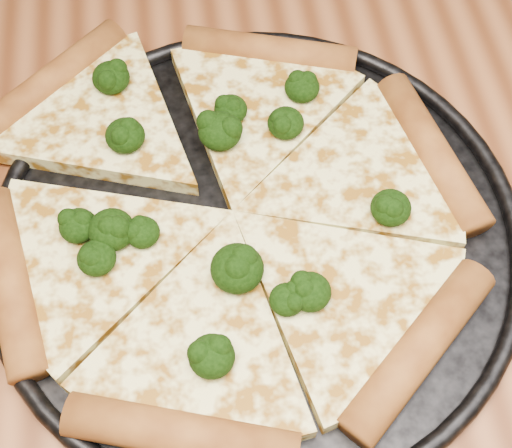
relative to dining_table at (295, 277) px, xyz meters
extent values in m
cube|color=brown|center=(0.00, 0.00, 0.07)|extent=(1.20, 0.90, 0.04)
cylinder|color=black|center=(-0.04, 0.00, 0.09)|extent=(0.39, 0.39, 0.01)
torus|color=black|center=(-0.04, 0.00, 0.10)|extent=(0.40, 0.40, 0.01)
cylinder|color=#A15F28|center=(0.11, 0.04, 0.11)|extent=(0.06, 0.15, 0.03)
cylinder|color=#A15F28|center=(0.00, 0.16, 0.11)|extent=(0.15, 0.07, 0.03)
cylinder|color=#A15F28|center=(-0.19, 0.15, 0.11)|extent=(0.13, 0.12, 0.03)
cylinder|color=#A15F28|center=(-0.21, -0.03, 0.11)|extent=(0.06, 0.15, 0.03)
cylinder|color=#A15F28|center=(-0.10, -0.15, 0.11)|extent=(0.15, 0.07, 0.03)
cylinder|color=#A15F28|center=(0.06, -0.12, 0.11)|extent=(0.13, 0.12, 0.03)
ellipsoid|color=black|center=(-0.12, -0.01, 0.12)|extent=(0.03, 0.03, 0.02)
ellipsoid|color=black|center=(-0.08, -0.11, 0.12)|extent=(0.03, 0.03, 0.02)
ellipsoid|color=black|center=(-0.04, 0.10, 0.12)|extent=(0.03, 0.03, 0.02)
ellipsoid|color=black|center=(-0.14, 0.14, 0.12)|extent=(0.03, 0.03, 0.02)
ellipsoid|color=black|center=(0.02, 0.11, 0.12)|extent=(0.03, 0.03, 0.02)
ellipsoid|color=black|center=(-0.05, -0.05, 0.12)|extent=(0.04, 0.04, 0.03)
ellipsoid|color=black|center=(-0.13, 0.08, 0.12)|extent=(0.03, 0.03, 0.02)
ellipsoid|color=black|center=(-0.02, -0.07, 0.12)|extent=(0.02, 0.02, 0.02)
ellipsoid|color=black|center=(-0.15, -0.03, 0.12)|extent=(0.03, 0.03, 0.02)
ellipsoid|color=black|center=(-0.16, 0.00, 0.12)|extent=(0.03, 0.03, 0.02)
ellipsoid|color=black|center=(0.06, -0.01, 0.12)|extent=(0.03, 0.03, 0.02)
ellipsoid|color=black|center=(-0.01, -0.07, 0.12)|extent=(0.03, 0.03, 0.02)
ellipsoid|color=black|center=(0.00, 0.08, 0.12)|extent=(0.03, 0.03, 0.02)
ellipsoid|color=black|center=(-0.05, 0.07, 0.12)|extent=(0.03, 0.03, 0.03)
ellipsoid|color=black|center=(-0.14, 0.00, 0.12)|extent=(0.03, 0.03, 0.03)
camera|label=1|loc=(-0.07, -0.27, 0.56)|focal=49.38mm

